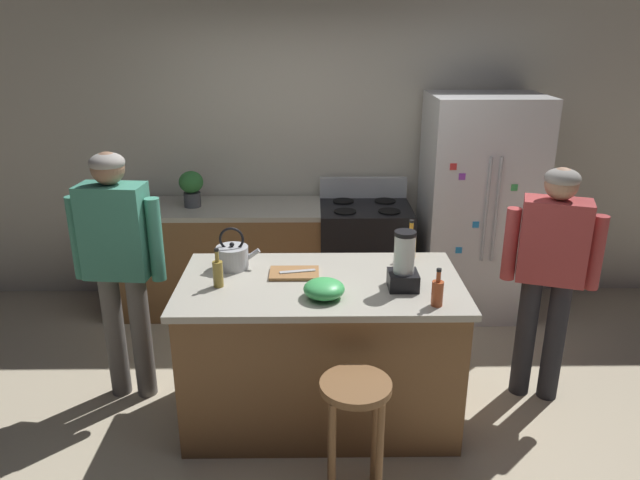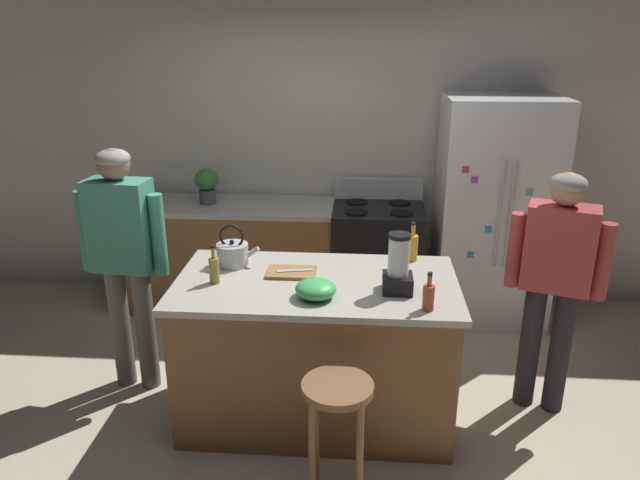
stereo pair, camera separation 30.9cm
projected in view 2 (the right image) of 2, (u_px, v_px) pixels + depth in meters
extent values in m
plane|color=beige|center=(317.00, 412.00, 3.86)|extent=(14.00, 14.00, 0.00)
cube|color=beige|center=(334.00, 148.00, 5.23)|extent=(8.00, 0.10, 2.70)
cube|color=brown|center=(316.00, 352.00, 3.71)|extent=(1.63, 0.86, 0.89)
cube|color=#B2AD9E|center=(316.00, 284.00, 3.55)|extent=(1.69, 0.92, 0.04)
cube|color=brown|center=(240.00, 257.00, 5.22)|extent=(2.00, 0.64, 0.89)
cube|color=#B2AD9E|center=(237.00, 206.00, 5.06)|extent=(2.00, 0.64, 0.04)
cube|color=silver|center=(494.00, 212.00, 4.86)|extent=(0.90, 0.70, 1.86)
cylinder|color=#B7BABF|center=(499.00, 215.00, 4.48)|extent=(0.02, 0.02, 0.83)
cylinder|color=#B7BABF|center=(510.00, 215.00, 4.48)|extent=(0.02, 0.02, 0.83)
cube|color=#3FB259|center=(529.00, 192.00, 4.42)|extent=(0.05, 0.01, 0.05)
cube|color=red|center=(465.00, 169.00, 4.40)|extent=(0.05, 0.01, 0.05)
cube|color=#268CD8|center=(488.00, 229.00, 4.54)|extent=(0.05, 0.01, 0.05)
cube|color=purple|center=(475.00, 180.00, 4.42)|extent=(0.05, 0.01, 0.05)
cube|color=#268CD8|center=(471.00, 255.00, 4.63)|extent=(0.05, 0.01, 0.05)
cube|color=black|center=(377.00, 260.00, 5.10)|extent=(0.76, 0.64, 0.93)
cube|color=black|center=(377.00, 281.00, 4.81)|extent=(0.60, 0.01, 0.24)
cube|color=#B7BABF|center=(378.00, 189.00, 5.18)|extent=(0.76, 0.06, 0.18)
cylinder|color=black|center=(357.00, 212.00, 4.81)|extent=(0.18, 0.18, 0.01)
cylinder|color=black|center=(401.00, 213.00, 4.79)|extent=(0.18, 0.18, 0.01)
cylinder|color=black|center=(357.00, 202.00, 5.09)|extent=(0.18, 0.18, 0.01)
cylinder|color=black|center=(400.00, 203.00, 5.07)|extent=(0.18, 0.18, 0.01)
cylinder|color=#66605B|center=(121.00, 327.00, 4.05)|extent=(0.14, 0.14, 0.87)
cylinder|color=#66605B|center=(146.00, 329.00, 4.02)|extent=(0.14, 0.14, 0.87)
cube|color=#3F8C72|center=(121.00, 225.00, 3.78)|extent=(0.42, 0.26, 0.59)
cylinder|color=#3F8C72|center=(86.00, 231.00, 3.84)|extent=(0.10, 0.10, 0.53)
cylinder|color=#3F8C72|center=(159.00, 235.00, 3.76)|extent=(0.10, 0.10, 0.53)
sphere|color=#8C664C|center=(113.00, 164.00, 3.65)|extent=(0.22, 0.22, 0.20)
ellipsoid|color=gray|center=(113.00, 159.00, 3.64)|extent=(0.23, 0.23, 0.12)
cylinder|color=#26262B|center=(560.00, 351.00, 3.77)|extent=(0.16, 0.16, 0.85)
cylinder|color=#26262B|center=(530.00, 345.00, 3.84)|extent=(0.16, 0.16, 0.85)
cube|color=#B23F3F|center=(559.00, 248.00, 3.57)|extent=(0.45, 0.34, 0.53)
cylinder|color=#B23F3F|center=(604.00, 262.00, 3.49)|extent=(0.11, 0.11, 0.47)
cylinder|color=#B23F3F|center=(515.00, 250.00, 3.68)|extent=(0.11, 0.11, 0.47)
sphere|color=tan|center=(568.00, 189.00, 3.45)|extent=(0.25, 0.25, 0.20)
ellipsoid|color=gray|center=(569.00, 184.00, 3.43)|extent=(0.27, 0.27, 0.12)
cylinder|color=brown|center=(338.00, 388.00, 2.93)|extent=(0.36, 0.36, 0.04)
cylinder|color=brown|center=(312.00, 461.00, 2.95)|extent=(0.04, 0.04, 0.67)
cylinder|color=brown|center=(359.00, 464.00, 2.93)|extent=(0.04, 0.04, 0.67)
cylinder|color=brown|center=(316.00, 431.00, 3.17)|extent=(0.04, 0.04, 0.67)
cylinder|color=brown|center=(360.00, 433.00, 3.15)|extent=(0.04, 0.04, 0.67)
cylinder|color=#4C4C51|center=(208.00, 197.00, 5.05)|extent=(0.14, 0.14, 0.12)
ellipsoid|color=#337A38|center=(206.00, 179.00, 5.00)|extent=(0.20, 0.20, 0.18)
cube|color=black|center=(397.00, 283.00, 3.39)|extent=(0.17, 0.17, 0.10)
cylinder|color=silver|center=(399.00, 257.00, 3.34)|extent=(0.12, 0.12, 0.22)
cylinder|color=black|center=(400.00, 236.00, 3.29)|extent=(0.12, 0.12, 0.02)
cylinder|color=#B24C26|center=(428.00, 298.00, 3.16)|extent=(0.06, 0.06, 0.14)
cylinder|color=#B24C26|center=(430.00, 281.00, 3.13)|extent=(0.02, 0.02, 0.06)
cylinder|color=black|center=(430.00, 274.00, 3.12)|extent=(0.03, 0.03, 0.02)
cylinder|color=olive|center=(214.00, 271.00, 3.49)|extent=(0.06, 0.06, 0.15)
cylinder|color=olive|center=(213.00, 253.00, 3.46)|extent=(0.02, 0.02, 0.07)
cylinder|color=black|center=(213.00, 247.00, 3.44)|extent=(0.03, 0.03, 0.02)
cylinder|color=orange|center=(412.00, 248.00, 3.83)|extent=(0.07, 0.07, 0.17)
cylinder|color=orange|center=(413.00, 230.00, 3.78)|extent=(0.03, 0.03, 0.07)
cylinder|color=black|center=(414.00, 224.00, 3.77)|extent=(0.03, 0.03, 0.02)
ellipsoid|color=#3FB259|center=(316.00, 289.00, 3.31)|extent=(0.23, 0.23, 0.10)
cylinder|color=#B7BABF|center=(233.00, 255.00, 3.76)|extent=(0.20, 0.20, 0.14)
sphere|color=black|center=(232.00, 242.00, 3.73)|extent=(0.03, 0.03, 0.03)
cylinder|color=#B7BABF|center=(253.00, 252.00, 3.74)|extent=(0.09, 0.03, 0.08)
torus|color=black|center=(232.00, 237.00, 3.72)|extent=(0.16, 0.02, 0.16)
cube|color=#9E6B3D|center=(291.00, 272.00, 3.64)|extent=(0.30, 0.20, 0.02)
cube|color=#B7BABF|center=(295.00, 270.00, 3.63)|extent=(0.22, 0.07, 0.01)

